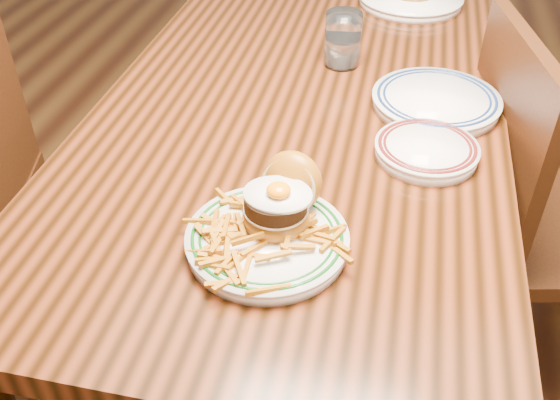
% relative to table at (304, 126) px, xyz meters
% --- Properties ---
extents(floor, '(6.00, 6.00, 0.00)m').
position_rel_table_xyz_m(floor, '(0.00, 0.00, -0.66)').
color(floor, black).
rests_on(floor, ground).
extents(table, '(0.85, 1.60, 0.75)m').
position_rel_table_xyz_m(table, '(0.00, 0.00, 0.00)').
color(table, black).
rests_on(table, floor).
extents(chair_right, '(0.51, 0.51, 0.92)m').
position_rel_table_xyz_m(chair_right, '(0.56, 0.02, -0.17)').
color(chair_right, '#391D0B').
rests_on(chair_right, floor).
extents(main_plate, '(0.26, 0.27, 0.12)m').
position_rel_table_xyz_m(main_plate, '(0.04, -0.49, 0.12)').
color(main_plate, white).
rests_on(main_plate, table).
extents(side_plate, '(0.19, 0.20, 0.03)m').
position_rel_table_xyz_m(side_plate, '(0.27, -0.20, 0.11)').
color(side_plate, white).
rests_on(side_plate, table).
extents(rear_plate, '(0.27, 0.27, 0.03)m').
position_rel_table_xyz_m(rear_plate, '(0.28, -0.01, 0.10)').
color(rear_plate, white).
rests_on(rear_plate, table).
extents(water_glass, '(0.08, 0.08, 0.12)m').
position_rel_table_xyz_m(water_glass, '(0.06, 0.15, 0.14)').
color(water_glass, white).
rests_on(water_glass, table).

